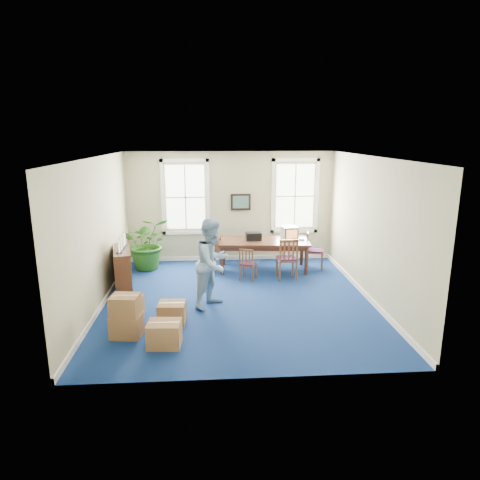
{
  "coord_description": "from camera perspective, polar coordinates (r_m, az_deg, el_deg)",
  "views": [
    {
      "loc": [
        -0.57,
        -9.12,
        3.65
      ],
      "look_at": [
        0.1,
        0.6,
        1.25
      ],
      "focal_mm": 32.0,
      "sensor_mm": 36.0,
      "label": 1
    }
  ],
  "objects": [
    {
      "name": "wall_right",
      "position": [
        10.0,
        17.06,
        1.4
      ],
      "size": [
        0.0,
        6.5,
        6.5
      ],
      "primitive_type": "plane",
      "rotation": [
        1.57,
        0.0,
        -1.57
      ],
      "color": "tan",
      "rests_on": "ground"
    },
    {
      "name": "man",
      "position": [
        9.21,
        -3.64,
        -3.08
      ],
      "size": [
        1.16,
        1.2,
        1.95
      ],
      "primitive_type": "imported",
      "rotation": [
        0.0,
        0.0,
        0.94
      ],
      "color": "#7FA5C6",
      "rests_on": "ground"
    },
    {
      "name": "equipment_bag",
      "position": [
        11.75,
        1.8,
        0.51
      ],
      "size": [
        0.44,
        0.3,
        0.21
      ],
      "primitive_type": "cube",
      "rotation": [
        0.0,
        0.0,
        0.06
      ],
      "color": "black",
      "rests_on": "conference_table"
    },
    {
      "name": "window_right",
      "position": [
        12.71,
        7.34,
        5.82
      ],
      "size": [
        1.4,
        0.12,
        2.2
      ],
      "primitive_type": null,
      "color": "white",
      "rests_on": "ground"
    },
    {
      "name": "wall_picture",
      "position": [
        12.49,
        0.1,
        5.09
      ],
      "size": [
        0.58,
        0.06,
        0.48
      ],
      "primitive_type": null,
      "color": "black",
      "rests_on": "ground"
    },
    {
      "name": "potted_plant",
      "position": [
        12.12,
        -12.18,
        -0.4
      ],
      "size": [
        1.5,
        1.37,
        1.47
      ],
      "primitive_type": "imported",
      "rotation": [
        0.0,
        0.0,
        0.18
      ],
      "color": "#1C4B12",
      "rests_on": "ground"
    },
    {
      "name": "wall_left",
      "position": [
        9.66,
        -18.42,
        0.86
      ],
      "size": [
        0.0,
        6.5,
        6.5
      ],
      "primitive_type": "plane",
      "rotation": [
        1.57,
        0.0,
        1.57
      ],
      "color": "tan",
      "rests_on": "ground"
    },
    {
      "name": "wall_front",
      "position": [
        6.24,
        1.52,
        -5.34
      ],
      "size": [
        6.5,
        0.0,
        6.5
      ],
      "primitive_type": "plane",
      "rotation": [
        -1.57,
        0.0,
        0.0
      ],
      "color": "tan",
      "rests_on": "ground"
    },
    {
      "name": "chair_end_left",
      "position": [
        11.76,
        -3.87,
        -1.77
      ],
      "size": [
        0.58,
        0.58,
        0.99
      ],
      "primitive_type": null,
      "rotation": [
        0.0,
        0.0,
        -1.98
      ],
      "color": "brown",
      "rests_on": "ground"
    },
    {
      "name": "chair_near_left",
      "position": [
        11.01,
        1.09,
        -3.16
      ],
      "size": [
        0.5,
        0.5,
        0.86
      ],
      "primitive_type": null,
      "rotation": [
        0.0,
        0.0,
        2.76
      ],
      "color": "brown",
      "rests_on": "ground"
    },
    {
      "name": "ceiling",
      "position": [
        9.15,
        -0.37,
        11.02
      ],
      "size": [
        6.5,
        6.5,
        0.0
      ],
      "primitive_type": "plane",
      "rotation": [
        3.14,
        0.0,
        0.0
      ],
      "color": "white",
      "rests_on": "ground"
    },
    {
      "name": "baseboard_back",
      "position": [
        12.86,
        -1.25,
        -2.37
      ],
      "size": [
        6.0,
        0.04,
        0.12
      ],
      "primitive_type": "cube",
      "color": "white",
      "rests_on": "ground"
    },
    {
      "name": "baseboard_left",
      "position": [
        10.09,
        -17.59,
        -7.69
      ],
      "size": [
        0.04,
        6.5,
        0.12
      ],
      "primitive_type": "cube",
      "color": "white",
      "rests_on": "ground"
    },
    {
      "name": "baseboard_right",
      "position": [
        10.42,
        16.31,
        -6.9
      ],
      "size": [
        0.04,
        6.5,
        0.12
      ],
      "primitive_type": "cube",
      "color": "white",
      "rests_on": "ground"
    },
    {
      "name": "chair_near_right",
      "position": [
        11.11,
        6.25,
        -2.43
      ],
      "size": [
        0.51,
        0.51,
        1.11
      ],
      "primitive_type": null,
      "rotation": [
        0.0,
        0.0,
        3.17
      ],
      "color": "brown",
      "rests_on": "ground"
    },
    {
      "name": "chair_end_right",
      "position": [
        12.1,
        9.97,
        -1.39
      ],
      "size": [
        0.55,
        0.55,
        1.03
      ],
      "primitive_type": null,
      "rotation": [
        0.0,
        0.0,
        1.34
      ],
      "color": "brown",
      "rests_on": "ground"
    },
    {
      "name": "wall_back",
      "position": [
        12.55,
        -1.29,
        4.44
      ],
      "size": [
        6.5,
        0.0,
        6.5
      ],
      "primitive_type": "plane",
      "rotation": [
        1.57,
        0.0,
        0.0
      ],
      "color": "tan",
      "rests_on": "ground"
    },
    {
      "name": "credenza",
      "position": [
        10.51,
        -15.3,
        -4.07
      ],
      "size": [
        0.62,
        1.34,
        1.02
      ],
      "primitive_type": "cube",
      "rotation": [
        0.0,
        0.0,
        0.2
      ],
      "color": "#492718",
      "rests_on": "ground"
    },
    {
      "name": "window_left",
      "position": [
        12.49,
        -7.29,
        5.68
      ],
      "size": [
        1.4,
        0.12,
        2.2
      ],
      "primitive_type": null,
      "color": "white",
      "rests_on": "ground"
    },
    {
      "name": "floor",
      "position": [
        9.84,
        -0.34,
        -7.94
      ],
      "size": [
        6.5,
        6.5,
        0.0
      ],
      "primitive_type": "plane",
      "color": "navy",
      "rests_on": "ground"
    },
    {
      "name": "cardboard_boxes",
      "position": [
        8.33,
        -13.39,
        -9.37
      ],
      "size": [
        1.65,
        1.65,
        0.84
      ],
      "primitive_type": null,
      "rotation": [
        0.0,
        0.0,
        -0.13
      ],
      "color": "#95663F",
      "rests_on": "ground"
    },
    {
      "name": "game_console",
      "position": [
        11.93,
        8.22,
        0.16
      ],
      "size": [
        0.18,
        0.21,
        0.05
      ],
      "primitive_type": "cube",
      "rotation": [
        0.0,
        0.0,
        -0.2
      ],
      "color": "white",
      "rests_on": "conference_table"
    },
    {
      "name": "conference_table",
      "position": [
        11.86,
        3.15,
        -1.99
      ],
      "size": [
        2.52,
        1.29,
        0.83
      ],
      "primitive_type": null,
      "rotation": [
        0.0,
        0.0,
        -0.07
      ],
      "color": "#492718",
      "rests_on": "ground"
    },
    {
      "name": "brochure_rack",
      "position": [
        10.32,
        -15.44,
        -0.49
      ],
      "size": [
        0.39,
        0.76,
        0.34
      ],
      "primitive_type": null,
      "rotation": [
        0.0,
        0.0,
        0.35
      ],
      "color": "#99999E",
      "rests_on": "credenza"
    },
    {
      "name": "crt_tv",
      "position": [
        11.88,
        6.62,
        0.95
      ],
      "size": [
        0.46,
        0.49,
        0.37
      ],
      "primitive_type": null,
      "rotation": [
        0.0,
        0.0,
        0.14
      ],
      "color": "#B7B7BC",
      "rests_on": "conference_table"
    }
  ]
}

